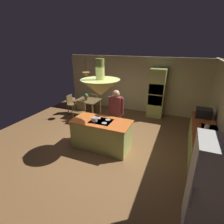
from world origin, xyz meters
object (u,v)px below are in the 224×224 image
object	(u,v)px
kitchen_island	(102,134)
dining_table	(88,102)
canister_sugar	(207,129)
microwave_on_counter	(204,113)
chair_facing_island	(80,110)
refrigerator	(213,191)
person_at_island	(116,112)
canister_flour	(207,133)
chair_at_corner	(71,103)
chair_by_back_wall	(95,101)
cooking_pot_on_cooktop	(94,119)
oven_tower	(157,93)
cup_on_table	(82,100)
potted_plant_on_table	(86,96)

from	to	relation	value
kitchen_island	dining_table	xyz separation A→B (m)	(-1.70, 2.10, 0.19)
canister_sugar	microwave_on_counter	world-z (taller)	microwave_on_counter
chair_facing_island	microwave_on_counter	size ratio (longest dim) A/B	1.89
refrigerator	person_at_island	distance (m)	3.55
refrigerator	person_at_island	world-z (taller)	refrigerator
canister_flour	dining_table	bearing A→B (deg)	157.44
canister_sugar	canister_flour	bearing A→B (deg)	-90.00
refrigerator	chair_at_corner	world-z (taller)	refrigerator
chair_by_back_wall	canister_flour	distance (m)	5.22
chair_facing_island	cooking_pot_on_cooktop	xyz separation A→B (m)	(1.54, -1.58, 0.49)
dining_table	oven_tower	bearing A→B (deg)	22.21
cup_on_table	microwave_on_counter	distance (m)	4.73
chair_facing_island	cup_on_table	bearing A→B (deg)	111.51
refrigerator	cooking_pot_on_cooktop	size ratio (longest dim) A/B	9.94
oven_tower	canister_flour	distance (m)	3.49
chair_by_back_wall	cooking_pot_on_cooktop	world-z (taller)	cooking_pot_on_cooktop
kitchen_island	oven_tower	xyz separation A→B (m)	(1.10, 3.24, 0.60)
person_at_island	canister_sugar	distance (m)	2.66
chair_facing_island	chair_by_back_wall	size ratio (longest dim) A/B	1.00
kitchen_island	cooking_pot_on_cooktop	world-z (taller)	cooking_pot_on_cooktop
cup_on_table	microwave_on_counter	size ratio (longest dim) A/B	0.20
refrigerator	chair_at_corner	size ratio (longest dim) A/B	2.06
kitchen_island	chair_facing_island	distance (m)	2.24
kitchen_island	cooking_pot_on_cooktop	distance (m)	0.57
dining_table	cooking_pot_on_cooktop	distance (m)	2.73
canister_flour	canister_sugar	bearing A→B (deg)	90.00
potted_plant_on_table	dining_table	bearing A→B (deg)	62.04
potted_plant_on_table	cup_on_table	world-z (taller)	potted_plant_on_table
potted_plant_on_table	cooking_pot_on_cooktop	world-z (taller)	potted_plant_on_table
chair_by_back_wall	microwave_on_counter	bearing A→B (deg)	164.69
oven_tower	cooking_pot_on_cooktop	distance (m)	3.60
person_at_island	canister_flour	xyz separation A→B (m)	(2.64, -0.50, 0.00)
person_at_island	chair_facing_island	size ratio (longest dim) A/B	1.97
cup_on_table	canister_flour	xyz separation A→B (m)	(4.71, -1.67, 0.18)
chair_facing_island	canister_sugar	size ratio (longest dim) A/B	3.98
refrigerator	person_at_island	xyz separation A→B (m)	(-2.60, 2.41, 0.09)
canister_sugar	oven_tower	bearing A→B (deg)	121.41
oven_tower	person_at_island	world-z (taller)	oven_tower
kitchen_island	canister_sugar	distance (m)	2.92
chair_by_back_wall	canister_sugar	world-z (taller)	canister_sugar
dining_table	cooking_pot_on_cooktop	bearing A→B (deg)	-55.37
dining_table	chair_facing_island	distance (m)	0.66
cup_on_table	chair_facing_island	bearing A→B (deg)	-68.49
microwave_on_counter	kitchen_island	bearing A→B (deg)	-152.10
cup_on_table	chair_by_back_wall	bearing A→B (deg)	78.74
person_at_island	chair_by_back_wall	world-z (taller)	person_at_island
potted_plant_on_table	cup_on_table	size ratio (longest dim) A/B	3.33
oven_tower	canister_sugar	distance (m)	3.34
dining_table	chair_facing_island	size ratio (longest dim) A/B	1.14
chair_at_corner	microwave_on_counter	size ratio (longest dim) A/B	1.89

